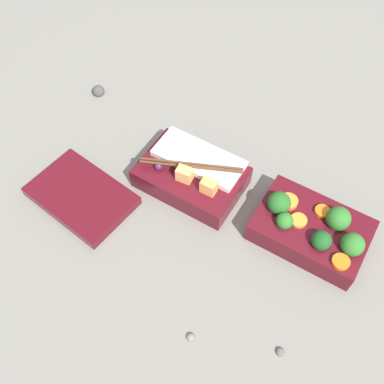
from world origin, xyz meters
TOP-DOWN VIEW (x-y plane):
  - ground_plane at (0.00, 0.00)m, footprint 3.00×3.00m
  - bento_tray_vegetable at (-0.12, -0.00)m, footprint 0.19×0.13m
  - bento_tray_rice at (0.12, 0.01)m, footprint 0.19×0.13m
  - bento_lid at (0.28, 0.15)m, footprint 0.20×0.15m
  - pebble_0 at (-0.17, 0.21)m, footprint 0.01×0.01m
  - pebble_1 at (0.43, -0.09)m, footprint 0.03×0.03m
  - pebble_2 at (-0.04, 0.26)m, footprint 0.01×0.01m

SIDE VIEW (x-z plane):
  - ground_plane at x=0.00m, z-range 0.00..0.00m
  - pebble_0 at x=-0.17m, z-range 0.00..0.01m
  - pebble_2 at x=-0.04m, z-range 0.00..0.01m
  - pebble_1 at x=0.43m, z-range -0.01..0.02m
  - bento_lid at x=0.28m, z-range 0.00..0.02m
  - bento_tray_rice at x=0.12m, z-range -0.01..0.06m
  - bento_tray_vegetable at x=-0.12m, z-range -0.01..0.07m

